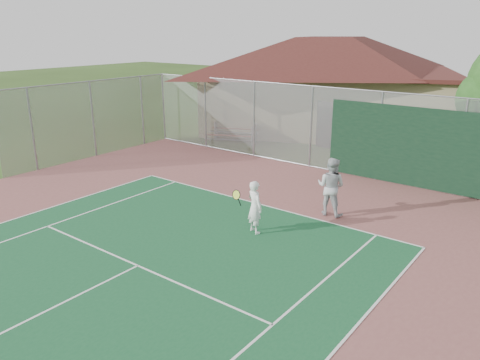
# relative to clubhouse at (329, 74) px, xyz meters

# --- Properties ---
(back_fence) EXTENTS (20.08, 0.11, 3.53)m
(back_fence) POSITION_rel_clubhouse_xyz_m (6.46, -8.09, -1.55)
(back_fence) COLOR gray
(back_fence) RESTS_ON ground
(side_fence_left) EXTENTS (0.08, 9.00, 3.50)m
(side_fence_left) POSITION_rel_clubhouse_xyz_m (-5.64, -12.57, -1.47)
(side_fence_left) COLOR gray
(side_fence_left) RESTS_ON ground
(clubhouse) EXTENTS (17.33, 14.72, 6.34)m
(clubhouse) POSITION_rel_clubhouse_xyz_m (0.00, 0.00, 0.00)
(clubhouse) COLOR tan
(clubhouse) RESTS_ON ground
(bleachers) EXTENTS (3.19, 2.51, 0.97)m
(bleachers) POSITION_rel_clubhouse_xyz_m (-2.45, -5.85, -2.70)
(bleachers) COLOR #973D22
(bleachers) RESTS_ON ground
(player_white_front) EXTENTS (0.96, 0.69, 1.59)m
(player_white_front) POSITION_rel_clubhouse_xyz_m (5.50, -15.18, -2.41)
(player_white_front) COLOR white
(player_white_front) RESTS_ON ground
(player_grey_back) EXTENTS (0.97, 0.79, 1.89)m
(player_grey_back) POSITION_rel_clubhouse_xyz_m (6.62, -12.55, -2.27)
(player_grey_back) COLOR #B3B6B9
(player_grey_back) RESTS_ON ground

